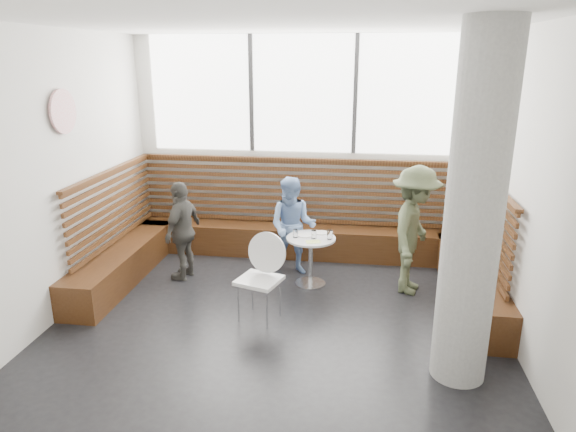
# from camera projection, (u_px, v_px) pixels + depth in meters

# --- Properties ---
(room) EXTENTS (5.00, 5.00, 3.20)m
(room) POSITION_uv_depth(u_px,v_px,m) (274.00, 188.00, 5.23)
(room) COLOR silver
(room) RESTS_ON ground
(booth) EXTENTS (5.00, 2.50, 1.44)m
(booth) POSITION_uv_depth(u_px,v_px,m) (296.00, 240.00, 7.26)
(booth) COLOR #381F0E
(booth) RESTS_ON ground
(concrete_column) EXTENTS (0.50, 0.50, 3.20)m
(concrete_column) POSITION_uv_depth(u_px,v_px,m) (474.00, 213.00, 4.41)
(concrete_column) COLOR gray
(concrete_column) RESTS_ON ground
(wall_art) EXTENTS (0.03, 0.50, 0.50)m
(wall_art) POSITION_uv_depth(u_px,v_px,m) (63.00, 112.00, 5.73)
(wall_art) COLOR white
(wall_art) RESTS_ON room
(cafe_table) EXTENTS (0.64, 0.64, 0.66)m
(cafe_table) POSITION_uv_depth(u_px,v_px,m) (311.00, 251.00, 6.67)
(cafe_table) COLOR silver
(cafe_table) RESTS_ON ground
(cafe_chair) EXTENTS (0.47, 0.46, 0.99)m
(cafe_chair) POSITION_uv_depth(u_px,v_px,m) (260.00, 270.00, 5.80)
(cafe_chair) COLOR white
(cafe_chair) RESTS_ON ground
(adult_man) EXTENTS (0.87, 1.18, 1.63)m
(adult_man) POSITION_uv_depth(u_px,v_px,m) (414.00, 231.00, 6.38)
(adult_man) COLOR #495237
(adult_man) RESTS_ON ground
(child_back) EXTENTS (0.70, 0.57, 1.36)m
(child_back) POSITION_uv_depth(u_px,v_px,m) (293.00, 226.00, 6.98)
(child_back) COLOR #7798CE
(child_back) RESTS_ON ground
(child_left) EXTENTS (0.48, 0.83, 1.34)m
(child_left) POSITION_uv_depth(u_px,v_px,m) (183.00, 230.00, 6.84)
(child_left) COLOR #474641
(child_left) RESTS_ON ground
(plate_near) EXTENTS (0.19, 0.19, 0.01)m
(plate_near) POSITION_uv_depth(u_px,v_px,m) (305.00, 235.00, 6.67)
(plate_near) COLOR white
(plate_near) RESTS_ON cafe_table
(plate_far) EXTENTS (0.18, 0.18, 0.01)m
(plate_far) POSITION_uv_depth(u_px,v_px,m) (321.00, 233.00, 6.78)
(plate_far) COLOR white
(plate_far) RESTS_ON cafe_table
(glass_left) EXTENTS (0.07, 0.07, 0.11)m
(glass_left) POSITION_uv_depth(u_px,v_px,m) (295.00, 233.00, 6.61)
(glass_left) COLOR white
(glass_left) RESTS_ON cafe_table
(glass_mid) EXTENTS (0.07, 0.07, 0.11)m
(glass_mid) POSITION_uv_depth(u_px,v_px,m) (314.00, 234.00, 6.57)
(glass_mid) COLOR white
(glass_mid) RESTS_ON cafe_table
(glass_right) EXTENTS (0.07, 0.07, 0.12)m
(glass_right) POSITION_uv_depth(u_px,v_px,m) (330.00, 235.00, 6.54)
(glass_right) COLOR white
(glass_right) RESTS_ON cafe_table
(menu_card) EXTENTS (0.21, 0.17, 0.00)m
(menu_card) POSITION_uv_depth(u_px,v_px,m) (313.00, 242.00, 6.46)
(menu_card) COLOR #A5C64C
(menu_card) RESTS_ON cafe_table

